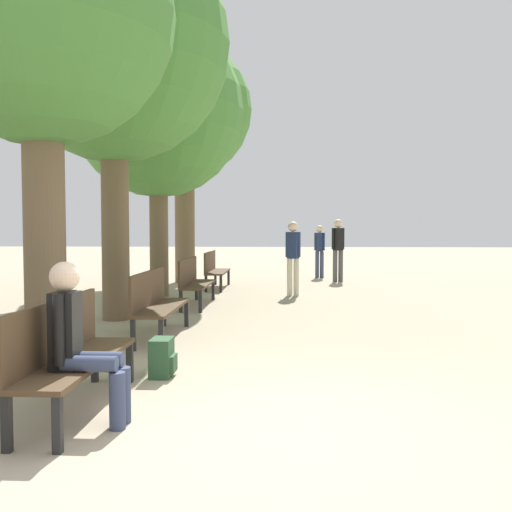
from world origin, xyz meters
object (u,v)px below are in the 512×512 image
(tree_row_0, at_px, (41,15))
(pedestrian_near, at_px, (320,248))
(tree_row_3, at_px, (184,112))
(bench_row_2, at_px, (193,279))
(bench_row_1, at_px, (156,300))
(bench_row_3, at_px, (214,267))
(backpack, at_px, (162,358))
(person_seated, at_px, (80,339))
(pedestrian_mid, at_px, (338,246))
(bench_row_0, at_px, (67,348))
(pedestrian_far, at_px, (293,253))
(tree_row_2, at_px, (158,112))
(tree_row_1, at_px, (113,46))

(tree_row_0, distance_m, pedestrian_near, 11.77)
(tree_row_3, bearing_deg, bench_row_2, -77.95)
(bench_row_1, relative_size, bench_row_3, 1.00)
(bench_row_2, xyz_separation_m, backpack, (0.54, -5.20, -0.33))
(tree_row_0, relative_size, person_seated, 4.39)
(bench_row_1, bearing_deg, person_seated, -86.21)
(pedestrian_mid, bearing_deg, bench_row_0, -105.83)
(bench_row_3, bearing_deg, bench_row_1, -90.00)
(bench_row_2, distance_m, pedestrian_mid, 6.03)
(bench_row_1, xyz_separation_m, pedestrian_mid, (3.23, 8.23, 0.48))
(bench_row_1, xyz_separation_m, backpack, (0.54, -2.05, -0.33))
(bench_row_3, bearing_deg, bench_row_0, -90.00)
(backpack, xyz_separation_m, pedestrian_far, (1.40, 6.94, 0.75))
(tree_row_3, distance_m, pedestrian_near, 5.57)
(bench_row_1, bearing_deg, tree_row_3, 97.26)
(bench_row_3, bearing_deg, bench_row_2, -90.00)
(bench_row_1, xyz_separation_m, tree_row_2, (-1.00, 4.64, 3.49))
(bench_row_0, xyz_separation_m, backpack, (0.54, 1.11, -0.33))
(bench_row_2, relative_size, tree_row_0, 0.34)
(tree_row_0, height_order, tree_row_2, tree_row_2)
(backpack, relative_size, pedestrian_mid, 0.22)
(tree_row_2, bearing_deg, tree_row_3, 90.00)
(person_seated, relative_size, backpack, 3.22)
(tree_row_3, height_order, pedestrian_mid, tree_row_3)
(bench_row_3, relative_size, pedestrian_far, 1.12)
(tree_row_0, bearing_deg, pedestrian_far, 64.50)
(tree_row_3, xyz_separation_m, pedestrian_near, (3.78, 1.64, -3.75))
(person_seated, xyz_separation_m, pedestrian_far, (1.71, 8.39, 0.28))
(tree_row_2, distance_m, pedestrian_near, 6.88)
(backpack, bearing_deg, tree_row_2, 102.95)
(pedestrian_near, bearing_deg, pedestrian_far, -100.50)
(bench_row_2, height_order, backpack, bench_row_2)
(backpack, bearing_deg, tree_row_3, 98.85)
(bench_row_0, bearing_deg, pedestrian_near, 77.55)
(tree_row_3, distance_m, pedestrian_far, 5.56)
(person_seated, bearing_deg, tree_row_3, 96.19)
(backpack, height_order, pedestrian_mid, pedestrian_mid)
(pedestrian_mid, bearing_deg, bench_row_1, -111.42)
(bench_row_2, xyz_separation_m, tree_row_0, (-1.00, -4.42, 3.40))
(backpack, distance_m, pedestrian_mid, 10.65)
(bench_row_1, distance_m, tree_row_2, 5.89)
(tree_row_0, height_order, pedestrian_far, tree_row_0)
(tree_row_2, relative_size, pedestrian_near, 3.74)
(bench_row_0, height_order, pedestrian_mid, pedestrian_mid)
(backpack, bearing_deg, tree_row_1, 113.65)
(tree_row_2, distance_m, backpack, 7.85)
(bench_row_1, height_order, tree_row_3, tree_row_3)
(tree_row_1, distance_m, pedestrian_mid, 8.68)
(bench_row_2, xyz_separation_m, pedestrian_far, (1.94, 1.74, 0.42))
(bench_row_1, xyz_separation_m, tree_row_1, (-1.00, 1.47, 3.90))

